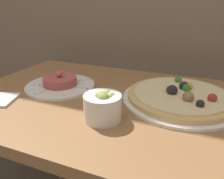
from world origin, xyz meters
The scene contains 4 objects.
dining_table centered at (0.00, 0.33, 0.63)m, with size 1.11×0.67×0.75m.
pizza_plate centered at (0.18, 0.40, 0.77)m, with size 0.37×0.37×0.06m.
tartare_plate centered at (-0.26, 0.36, 0.77)m, with size 0.26×0.26×0.07m.
small_bowl centered at (-0.01, 0.20, 0.79)m, with size 0.10×0.10×0.08m.
Camera 1 is at (0.22, -0.29, 1.06)m, focal length 35.00 mm.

